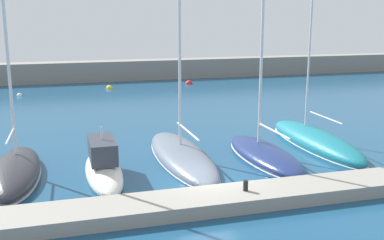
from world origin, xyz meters
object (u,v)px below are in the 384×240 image
(motorboat_ivory_second, at_px, (103,167))
(dock_bollard, at_px, (246,186))
(sailboat_charcoal_nearest, at_px, (15,170))
(sailboat_navy_fourth, at_px, (264,153))
(sailboat_slate_third, at_px, (182,155))
(mooring_buoy_red, at_px, (189,84))
(mooring_buoy_white, at_px, (19,96))
(mooring_buoy_yellow, at_px, (109,88))
(sailboat_teal_fifth, at_px, (315,140))

(motorboat_ivory_second, relative_size, dock_bollard, 14.27)
(sailboat_charcoal_nearest, height_order, sailboat_navy_fourth, sailboat_charcoal_nearest)
(sailboat_slate_third, relative_size, mooring_buoy_red, 20.09)
(mooring_buoy_white, height_order, dock_bollard, dock_bollard)
(mooring_buoy_red, xyz_separation_m, mooring_buoy_yellow, (-8.83, -0.88, 0.00))
(motorboat_ivory_second, bearing_deg, dock_bollard, -133.42)
(sailboat_charcoal_nearest, distance_m, dock_bollard, 10.96)
(motorboat_ivory_second, distance_m, mooring_buoy_white, 25.55)
(mooring_buoy_yellow, bearing_deg, motorboat_ivory_second, -96.71)
(mooring_buoy_white, bearing_deg, motorboat_ivory_second, -77.58)
(sailboat_charcoal_nearest, relative_size, mooring_buoy_yellow, 23.73)
(motorboat_ivory_second, distance_m, sailboat_slate_third, 4.54)
(sailboat_charcoal_nearest, distance_m, motorboat_ivory_second, 4.12)
(sailboat_teal_fifth, bearing_deg, mooring_buoy_red, 1.22)
(sailboat_charcoal_nearest, relative_size, sailboat_slate_third, 1.01)
(sailboat_teal_fifth, bearing_deg, sailboat_charcoal_nearest, 93.68)
(sailboat_teal_fifth, relative_size, mooring_buoy_yellow, 30.19)
(mooring_buoy_red, bearing_deg, sailboat_slate_third, -106.37)
(mooring_buoy_yellow, bearing_deg, sailboat_teal_fifth, -69.70)
(sailboat_teal_fifth, xyz_separation_m, mooring_buoy_white, (-17.97, 22.97, -0.31))
(sailboat_navy_fourth, relative_size, dock_bollard, 33.39)
(mooring_buoy_red, bearing_deg, mooring_buoy_yellow, -174.32)
(sailboat_charcoal_nearest, bearing_deg, dock_bollard, -120.99)
(motorboat_ivory_second, bearing_deg, sailboat_slate_third, -69.94)
(mooring_buoy_white, bearing_deg, sailboat_charcoal_nearest, -86.44)
(motorboat_ivory_second, distance_m, mooring_buoy_yellow, 27.29)
(mooring_buoy_yellow, bearing_deg, mooring_buoy_white, -166.08)
(motorboat_ivory_second, xyz_separation_m, sailboat_slate_third, (4.26, 1.56, -0.24))
(sailboat_charcoal_nearest, xyz_separation_m, sailboat_teal_fifth, (16.48, 1.00, -0.07))
(sailboat_navy_fourth, distance_m, mooring_buoy_yellow, 27.15)
(motorboat_ivory_second, xyz_separation_m, dock_bollard, (5.22, -4.92, 0.31))
(sailboat_slate_third, distance_m, sailboat_navy_fourth, 4.41)
(mooring_buoy_white, relative_size, mooring_buoy_red, 0.65)
(motorboat_ivory_second, bearing_deg, sailboat_charcoal_nearest, 76.18)
(mooring_buoy_yellow, distance_m, dock_bollard, 32.10)
(motorboat_ivory_second, distance_m, mooring_buoy_red, 30.45)
(sailboat_charcoal_nearest, relative_size, mooring_buoy_white, 31.47)
(mooring_buoy_red, height_order, dock_bollard, dock_bollard)
(sailboat_navy_fourth, bearing_deg, dock_bollard, 147.44)
(sailboat_teal_fifth, height_order, dock_bollard, sailboat_teal_fifth)
(mooring_buoy_red, bearing_deg, mooring_buoy_white, -170.18)
(sailboat_slate_third, height_order, mooring_buoy_red, sailboat_slate_third)
(motorboat_ivory_second, xyz_separation_m, mooring_buoy_red, (12.02, 27.98, -0.46))
(mooring_buoy_white, bearing_deg, mooring_buoy_red, 9.82)
(mooring_buoy_white, height_order, mooring_buoy_red, mooring_buoy_red)
(sailboat_navy_fourth, relative_size, mooring_buoy_white, 28.37)
(sailboat_navy_fourth, xyz_separation_m, sailboat_teal_fifth, (3.94, 1.50, 0.02))
(mooring_buoy_yellow, bearing_deg, sailboat_charcoal_nearest, -105.39)
(mooring_buoy_yellow, bearing_deg, sailboat_slate_third, -87.60)
(mooring_buoy_red, relative_size, mooring_buoy_yellow, 1.17)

